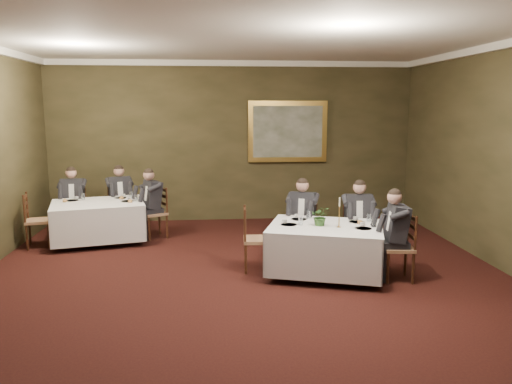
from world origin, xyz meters
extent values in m
plane|color=black|center=(0.00, 0.00, 0.00)|extent=(10.00, 10.00, 0.00)
cube|color=silver|center=(0.00, 0.00, 3.50)|extent=(8.00, 10.00, 0.10)
cube|color=#2D2A16|center=(0.00, 5.00, 1.75)|extent=(8.00, 0.10, 3.50)
cube|color=white|center=(0.00, 4.95, 3.44)|extent=(8.00, 0.10, 0.12)
cube|color=black|center=(1.22, 1.08, 0.73)|extent=(1.89, 1.63, 0.04)
cube|color=white|center=(1.22, 1.08, 0.76)|extent=(1.97, 1.70, 0.02)
cube|color=white|center=(1.22, 1.08, 0.42)|extent=(1.99, 1.73, 0.65)
cube|color=black|center=(-2.60, 3.28, 0.73)|extent=(1.81, 1.51, 0.04)
cube|color=white|center=(-2.60, 3.28, 0.76)|extent=(1.88, 1.58, 0.02)
cube|color=white|center=(-2.60, 3.28, 0.42)|extent=(1.90, 1.61, 0.65)
cube|color=#946D4B|center=(1.05, 2.02, 0.48)|extent=(0.56, 0.55, 0.05)
cube|color=black|center=(1.12, 2.20, 0.73)|extent=(0.36, 0.17, 0.54)
cube|color=black|center=(1.05, 2.02, 0.86)|extent=(0.50, 0.44, 0.55)
sphere|color=tan|center=(1.05, 2.02, 1.24)|extent=(0.27, 0.27, 0.21)
cube|color=#946D4B|center=(1.91, 1.75, 0.48)|extent=(0.47, 0.46, 0.05)
cube|color=black|center=(1.92, 1.94, 0.73)|extent=(0.38, 0.06, 0.54)
cube|color=black|center=(1.91, 1.75, 0.86)|extent=(0.45, 0.35, 0.55)
sphere|color=tan|center=(1.91, 1.75, 1.24)|extent=(0.23, 0.23, 0.21)
cube|color=#946D4B|center=(0.22, 1.39, 0.48)|extent=(0.44, 0.46, 0.05)
cube|color=black|center=(0.03, 1.40, 0.73)|extent=(0.05, 0.38, 0.54)
cube|color=#946D4B|center=(2.22, 0.76, 0.48)|extent=(0.46, 0.48, 0.05)
cube|color=black|center=(2.41, 0.74, 0.73)|extent=(0.07, 0.38, 0.54)
cube|color=black|center=(2.22, 0.76, 0.86)|extent=(0.35, 0.45, 0.55)
sphere|color=tan|center=(2.22, 0.76, 1.24)|extent=(0.23, 0.23, 0.21)
cube|color=#946D4B|center=(-3.22, 3.99, 0.48)|extent=(0.47, 0.45, 0.05)
cube|color=black|center=(-3.24, 4.18, 0.73)|extent=(0.38, 0.05, 0.54)
cube|color=black|center=(-3.22, 3.99, 0.86)|extent=(0.44, 0.34, 0.55)
sphere|color=tan|center=(-3.22, 3.99, 1.24)|extent=(0.22, 0.22, 0.21)
cube|color=#946D4B|center=(-2.36, 4.19, 0.48)|extent=(0.55, 0.54, 0.05)
cube|color=black|center=(-2.42, 4.37, 0.73)|extent=(0.37, 0.15, 0.54)
cube|color=black|center=(-2.36, 4.19, 0.86)|extent=(0.50, 0.43, 0.55)
sphere|color=tan|center=(-2.36, 4.19, 1.24)|extent=(0.27, 0.27, 0.21)
cube|color=#946D4B|center=(-1.59, 3.51, 0.48)|extent=(0.58, 0.59, 0.05)
cube|color=black|center=(-1.43, 3.60, 0.73)|extent=(0.20, 0.35, 0.54)
cube|color=black|center=(-1.59, 3.51, 0.86)|extent=(0.47, 0.52, 0.55)
sphere|color=tan|center=(-1.59, 3.51, 1.24)|extent=(0.28, 0.28, 0.21)
cube|color=#946D4B|center=(-3.61, 3.04, 0.48)|extent=(0.50, 0.52, 0.05)
cube|color=black|center=(-3.79, 3.00, 0.73)|extent=(0.11, 0.38, 0.54)
imported|color=#2D5926|center=(1.14, 1.09, 0.92)|extent=(0.31, 0.28, 0.31)
cylinder|color=gold|center=(1.39, 0.97, 0.77)|extent=(0.07, 0.07, 0.02)
cylinder|color=gold|center=(1.39, 0.97, 0.94)|extent=(0.02, 0.02, 0.31)
cylinder|color=white|center=(1.39, 0.97, 1.16)|extent=(0.02, 0.02, 0.13)
cylinder|color=white|center=(0.90, 1.55, 0.77)|extent=(0.25, 0.25, 0.01)
cylinder|color=white|center=(0.90, 1.70, 0.80)|extent=(0.08, 0.08, 0.05)
cylinder|color=white|center=(1.07, 1.55, 0.83)|extent=(0.06, 0.06, 0.14)
cylinder|color=white|center=(-3.11, 3.51, 0.77)|extent=(0.25, 0.25, 0.01)
cylinder|color=white|center=(-3.11, 3.66, 0.80)|extent=(0.08, 0.08, 0.05)
cylinder|color=white|center=(-2.94, 3.51, 0.83)|extent=(0.06, 0.06, 0.14)
cube|color=gold|center=(1.22, 4.94, 1.98)|extent=(1.76, 0.08, 1.35)
cube|color=#464B32|center=(1.22, 4.90, 1.98)|extent=(1.54, 0.01, 1.13)
camera|label=1|loc=(-0.47, -6.06, 2.52)|focal=35.00mm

